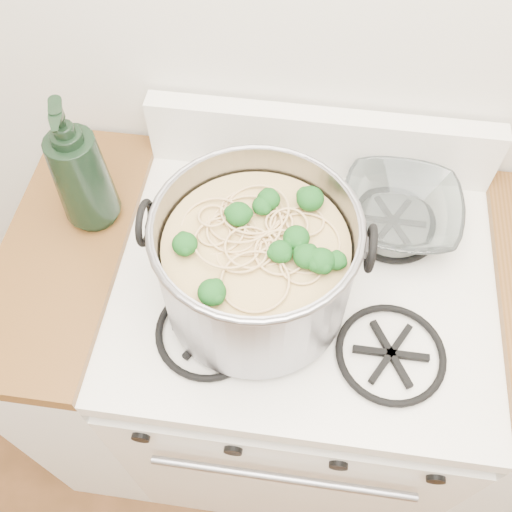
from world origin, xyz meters
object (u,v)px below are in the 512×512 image
object	(u,v)px
bottle	(78,166)
gas_range	(293,367)
stock_pot	(256,265)
glass_bowl	(399,216)
spatula	(309,245)

from	to	relation	value
bottle	gas_range	bearing A→B (deg)	-29.50
stock_pot	bottle	bearing A→B (deg)	157.61
glass_bowl	gas_range	bearing A→B (deg)	-138.68
spatula	glass_bowl	distance (m)	0.20
gas_range	glass_bowl	size ratio (longest dim) A/B	9.30
gas_range	spatula	bearing A→B (deg)	90.48
gas_range	bottle	bearing A→B (deg)	169.32
spatula	glass_bowl	bearing A→B (deg)	29.62
gas_range	bottle	size ratio (longest dim) A/B	3.04
spatula	glass_bowl	xyz separation A→B (m)	(0.18, 0.10, 0.00)
gas_range	stock_pot	size ratio (longest dim) A/B	2.39
gas_range	glass_bowl	distance (m)	0.55
glass_bowl	spatula	bearing A→B (deg)	-151.42
glass_bowl	bottle	bearing A→B (deg)	-173.59
spatula	bottle	distance (m)	0.48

